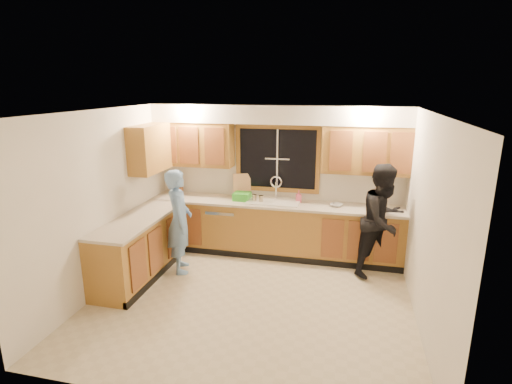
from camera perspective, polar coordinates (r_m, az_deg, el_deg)
floor at (r=5.57m, az=-0.76°, el=-15.22°), size 4.20×4.20×0.00m
ceiling at (r=4.82m, az=-0.86°, el=11.40°), size 4.20×4.20×0.00m
wall_back at (r=6.85m, az=3.04°, el=1.89°), size 4.20×0.00×4.20m
wall_left at (r=5.90m, az=-21.00°, el=-1.26°), size 0.00×3.80×3.80m
wall_right at (r=5.00m, az=23.29°, el=-4.35°), size 0.00×3.80×3.80m
base_cabinets_back at (r=6.80m, az=2.49°, el=-5.34°), size 4.20×0.60×0.88m
base_cabinets_left at (r=6.29m, az=-16.25°, el=-7.69°), size 0.60×1.90×0.88m
countertop_back at (r=6.64m, az=2.51°, el=-1.66°), size 4.20×0.63×0.04m
countertop_left at (r=6.12m, az=-16.44°, el=-3.73°), size 0.63×1.90×0.04m
upper_cabinets_left at (r=6.97m, az=-8.82°, el=6.78°), size 1.35×0.33×0.75m
upper_cabinets_right at (r=6.48m, az=15.41°, el=5.80°), size 1.35×0.33×0.75m
upper_cabinets_return at (r=6.64m, az=-14.92°, el=6.04°), size 0.33×0.90×0.75m
soffit at (r=6.51m, az=2.90°, el=11.01°), size 4.20×0.35×0.30m
window_frame at (r=6.77m, az=3.07°, el=4.76°), size 1.44×0.03×1.14m
sink at (r=6.67m, az=2.54°, el=-1.90°), size 0.86×0.52×0.57m
dishwasher at (r=6.99m, az=-4.41°, el=-5.03°), size 0.60×0.56×0.82m
stove at (r=5.84m, az=-18.99°, el=-9.62°), size 0.58×0.75×0.90m
man at (r=6.19m, az=-10.90°, el=-4.13°), size 0.59×0.69×1.60m
woman at (r=6.23m, az=17.70°, el=-3.93°), size 1.04×1.05×1.72m
knife_block at (r=7.19m, az=-10.95°, el=0.49°), size 0.12×0.10×0.22m
cutting_board at (r=6.93m, az=-2.01°, el=0.98°), size 0.32×0.21×0.40m
dish_crate at (r=6.75m, az=-2.02°, el=-0.62°), size 0.28×0.26×0.13m
soap_bottle at (r=6.66m, az=6.10°, el=-0.60°), size 0.11×0.11×0.20m
bowl at (r=6.52m, az=11.41°, el=-1.86°), size 0.24×0.24×0.05m
can_left at (r=6.57m, az=0.73°, el=-1.05°), size 0.08×0.08×0.13m
can_right at (r=6.62m, az=-0.24°, el=-0.92°), size 0.08×0.08×0.13m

